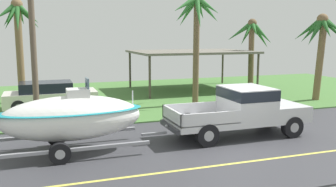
{
  "coord_description": "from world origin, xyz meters",
  "views": [
    {
      "loc": [
        -6.24,
        -11.15,
        3.79
      ],
      "look_at": [
        -1.69,
        1.83,
        1.6
      ],
      "focal_mm": 40.01,
      "sensor_mm": 36.0,
      "label": 1
    }
  ],
  "objects_px": {
    "parked_sedan_near": "(50,96)",
    "palm_tree_far_left": "(321,36)",
    "boat_on_trailer": "(71,118)",
    "palm_tree_far_right": "(196,20)",
    "utility_pole": "(32,24)",
    "palm_tree_near_left": "(19,25)",
    "palm_tree_mid": "(252,38)",
    "carport_awning": "(191,52)",
    "pickup_truck_towing": "(245,109)"
  },
  "relations": [
    {
      "from": "pickup_truck_towing",
      "to": "palm_tree_mid",
      "type": "distance_m",
      "value": 12.48
    },
    {
      "from": "palm_tree_near_left",
      "to": "utility_pole",
      "type": "xyz_separation_m",
      "value": [
        0.72,
        -5.75,
        -0.09
      ]
    },
    {
      "from": "palm_tree_far_left",
      "to": "palm_tree_near_left",
      "type": "bearing_deg",
      "value": 163.3
    },
    {
      "from": "palm_tree_mid",
      "to": "utility_pole",
      "type": "height_order",
      "value": "utility_pole"
    },
    {
      "from": "parked_sedan_near",
      "to": "palm_tree_near_left",
      "type": "xyz_separation_m",
      "value": [
        -1.35,
        2.06,
        3.58
      ]
    },
    {
      "from": "carport_awning",
      "to": "palm_tree_mid",
      "type": "distance_m",
      "value": 4.31
    },
    {
      "from": "parked_sedan_near",
      "to": "utility_pole",
      "type": "distance_m",
      "value": 5.12
    },
    {
      "from": "boat_on_trailer",
      "to": "carport_awning",
      "type": "relative_size",
      "value": 0.74
    },
    {
      "from": "palm_tree_mid",
      "to": "palm_tree_near_left",
      "type": "bearing_deg",
      "value": -178.28
    },
    {
      "from": "palm_tree_near_left",
      "to": "palm_tree_mid",
      "type": "relative_size",
      "value": 1.17
    },
    {
      "from": "palm_tree_near_left",
      "to": "palm_tree_far_left",
      "type": "relative_size",
      "value": 1.15
    },
    {
      "from": "palm_tree_mid",
      "to": "palm_tree_far_left",
      "type": "relative_size",
      "value": 0.98
    },
    {
      "from": "palm_tree_near_left",
      "to": "utility_pole",
      "type": "height_order",
      "value": "utility_pole"
    },
    {
      "from": "carport_awning",
      "to": "palm_tree_far_left",
      "type": "bearing_deg",
      "value": -48.64
    },
    {
      "from": "boat_on_trailer",
      "to": "carport_awning",
      "type": "xyz_separation_m",
      "value": [
        8.82,
        11.1,
        1.41
      ]
    },
    {
      "from": "utility_pole",
      "to": "palm_tree_near_left",
      "type": "bearing_deg",
      "value": 97.1
    },
    {
      "from": "utility_pole",
      "to": "boat_on_trailer",
      "type": "bearing_deg",
      "value": -75.75
    },
    {
      "from": "carport_awning",
      "to": "utility_pole",
      "type": "distance_m",
      "value": 12.2
    },
    {
      "from": "pickup_truck_towing",
      "to": "carport_awning",
      "type": "bearing_deg",
      "value": 77.46
    },
    {
      "from": "pickup_truck_towing",
      "to": "parked_sedan_near",
      "type": "height_order",
      "value": "pickup_truck_towing"
    },
    {
      "from": "palm_tree_mid",
      "to": "palm_tree_far_right",
      "type": "bearing_deg",
      "value": -145.31
    },
    {
      "from": "parked_sedan_near",
      "to": "palm_tree_near_left",
      "type": "relative_size",
      "value": 0.8
    },
    {
      "from": "pickup_truck_towing",
      "to": "palm_tree_near_left",
      "type": "height_order",
      "value": "palm_tree_near_left"
    },
    {
      "from": "carport_awning",
      "to": "palm_tree_near_left",
      "type": "height_order",
      "value": "palm_tree_near_left"
    },
    {
      "from": "parked_sedan_near",
      "to": "palm_tree_far_left",
      "type": "xyz_separation_m",
      "value": [
        14.51,
        -2.69,
        3.0
      ]
    },
    {
      "from": "boat_on_trailer",
      "to": "palm_tree_far_right",
      "type": "relative_size",
      "value": 0.97
    },
    {
      "from": "boat_on_trailer",
      "to": "utility_pole",
      "type": "bearing_deg",
      "value": 104.25
    },
    {
      "from": "boat_on_trailer",
      "to": "palm_tree_mid",
      "type": "height_order",
      "value": "palm_tree_mid"
    },
    {
      "from": "palm_tree_near_left",
      "to": "palm_tree_far_right",
      "type": "bearing_deg",
      "value": -22.92
    },
    {
      "from": "parked_sedan_near",
      "to": "palm_tree_mid",
      "type": "bearing_deg",
      "value": 10.63
    },
    {
      "from": "pickup_truck_towing",
      "to": "palm_tree_near_left",
      "type": "relative_size",
      "value": 0.97
    },
    {
      "from": "parked_sedan_near",
      "to": "palm_tree_mid",
      "type": "xyz_separation_m",
      "value": [
        13.34,
        2.5,
        2.87
      ]
    },
    {
      "from": "palm_tree_far_left",
      "to": "palm_tree_far_right",
      "type": "xyz_separation_m",
      "value": [
        -7.13,
        1.07,
        0.84
      ]
    },
    {
      "from": "pickup_truck_towing",
      "to": "boat_on_trailer",
      "type": "distance_m",
      "value": 6.35
    },
    {
      "from": "boat_on_trailer",
      "to": "carport_awning",
      "type": "distance_m",
      "value": 14.25
    },
    {
      "from": "boat_on_trailer",
      "to": "palm_tree_far_left",
      "type": "height_order",
      "value": "palm_tree_far_left"
    },
    {
      "from": "carport_awning",
      "to": "palm_tree_mid",
      "type": "xyz_separation_m",
      "value": [
        4.12,
        -0.81,
        0.98
      ]
    },
    {
      "from": "utility_pole",
      "to": "carport_awning",
      "type": "bearing_deg",
      "value": 35.37
    },
    {
      "from": "boat_on_trailer",
      "to": "palm_tree_far_right",
      "type": "xyz_separation_m",
      "value": [
        6.97,
        6.16,
        3.36
      ]
    },
    {
      "from": "palm_tree_far_right",
      "to": "palm_tree_near_left",
      "type": "bearing_deg",
      "value": 157.08
    },
    {
      "from": "boat_on_trailer",
      "to": "palm_tree_mid",
      "type": "bearing_deg",
      "value": 38.51
    },
    {
      "from": "palm_tree_near_left",
      "to": "palm_tree_mid",
      "type": "height_order",
      "value": "palm_tree_near_left"
    },
    {
      "from": "parked_sedan_near",
      "to": "palm_tree_near_left",
      "type": "height_order",
      "value": "palm_tree_near_left"
    },
    {
      "from": "carport_awning",
      "to": "parked_sedan_near",
      "type": "bearing_deg",
      "value": -160.26
    },
    {
      "from": "pickup_truck_towing",
      "to": "palm_tree_far_right",
      "type": "distance_m",
      "value": 7.11
    },
    {
      "from": "parked_sedan_near",
      "to": "palm_tree_near_left",
      "type": "bearing_deg",
      "value": 123.28
    },
    {
      "from": "carport_awning",
      "to": "palm_tree_near_left",
      "type": "distance_m",
      "value": 10.78
    },
    {
      "from": "carport_awning",
      "to": "palm_tree_far_right",
      "type": "bearing_deg",
      "value": -110.53
    },
    {
      "from": "parked_sedan_near",
      "to": "palm_tree_far_left",
      "type": "relative_size",
      "value": 0.92
    },
    {
      "from": "palm_tree_near_left",
      "to": "palm_tree_mid",
      "type": "bearing_deg",
      "value": 1.72
    }
  ]
}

